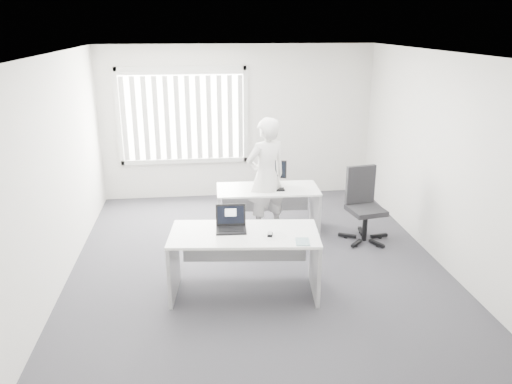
{
  "coord_description": "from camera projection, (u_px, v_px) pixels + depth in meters",
  "views": [
    {
      "loc": [
        -0.76,
        -6.1,
        3.15
      ],
      "look_at": [
        -0.01,
        0.15,
        1.01
      ],
      "focal_mm": 35.0,
      "sensor_mm": 36.0,
      "label": 1
    }
  ],
  "objects": [
    {
      "name": "ground",
      "position": [
        258.0,
        265.0,
        6.83
      ],
      "size": [
        6.0,
        6.0,
        0.0
      ],
      "primitive_type": "plane",
      "color": "#444349",
      "rests_on": "ground"
    },
    {
      "name": "wall_back",
      "position": [
        238.0,
        123.0,
        9.2
      ],
      "size": [
        5.0,
        0.02,
        2.8
      ],
      "primitive_type": "cube",
      "color": "silver",
      "rests_on": "ground"
    },
    {
      "name": "wall_front",
      "position": [
        310.0,
        281.0,
        3.56
      ],
      "size": [
        5.0,
        0.02,
        2.8
      ],
      "primitive_type": "cube",
      "color": "silver",
      "rests_on": "ground"
    },
    {
      "name": "wall_left",
      "position": [
        55.0,
        173.0,
        6.1
      ],
      "size": [
        0.02,
        6.0,
        2.8
      ],
      "primitive_type": "cube",
      "color": "silver",
      "rests_on": "ground"
    },
    {
      "name": "wall_right",
      "position": [
        443.0,
        161.0,
        6.67
      ],
      "size": [
        0.02,
        6.0,
        2.8
      ],
      "primitive_type": "cube",
      "color": "silver",
      "rests_on": "ground"
    },
    {
      "name": "ceiling",
      "position": [
        258.0,
        54.0,
        5.93
      ],
      "size": [
        5.0,
        6.0,
        0.02
      ],
      "primitive_type": "cube",
      "color": "white",
      "rests_on": "wall_back"
    },
    {
      "name": "window",
      "position": [
        183.0,
        116.0,
        9.0
      ],
      "size": [
        2.32,
        0.06,
        1.76
      ],
      "primitive_type": "cube",
      "color": "silver",
      "rests_on": "wall_back"
    },
    {
      "name": "blinds",
      "position": [
        183.0,
        118.0,
        8.96
      ],
      "size": [
        2.2,
        0.1,
        1.5
      ],
      "primitive_type": null,
      "color": "silver",
      "rests_on": "wall_back"
    },
    {
      "name": "desk_near",
      "position": [
        244.0,
        250.0,
        5.95
      ],
      "size": [
        1.83,
        1.0,
        0.8
      ],
      "rotation": [
        0.0,
        0.0,
        -0.11
      ],
      "color": "white",
      "rests_on": "ground"
    },
    {
      "name": "desk_far",
      "position": [
        268.0,
        200.0,
        7.79
      ],
      "size": [
        1.59,
        0.79,
        0.72
      ],
      "rotation": [
        0.0,
        0.0,
        -0.04
      ],
      "color": "white",
      "rests_on": "ground"
    },
    {
      "name": "office_chair",
      "position": [
        364.0,
        218.0,
        7.55
      ],
      "size": [
        0.74,
        0.74,
        1.12
      ],
      "rotation": [
        0.0,
        0.0,
        0.18
      ],
      "color": "black",
      "rests_on": "ground"
    },
    {
      "name": "person",
      "position": [
        266.0,
        177.0,
        7.61
      ],
      "size": [
        0.79,
        0.67,
        1.84
      ],
      "primitive_type": "imported",
      "rotation": [
        0.0,
        0.0,
        3.55
      ],
      "color": "silver",
      "rests_on": "ground"
    },
    {
      "name": "laptop",
      "position": [
        231.0,
        220.0,
        5.88
      ],
      "size": [
        0.38,
        0.34,
        0.28
      ],
      "primitive_type": null,
      "rotation": [
        0.0,
        0.0,
        -0.05
      ],
      "color": "black",
      "rests_on": "desk_near"
    },
    {
      "name": "paper_sheet",
      "position": [
        275.0,
        236.0,
        5.78
      ],
      "size": [
        0.31,
        0.26,
        0.0
      ],
      "primitive_type": "cube",
      "rotation": [
        0.0,
        0.0,
        0.3
      ],
      "color": "silver",
      "rests_on": "desk_near"
    },
    {
      "name": "mouse",
      "position": [
        270.0,
        234.0,
        5.79
      ],
      "size": [
        0.08,
        0.11,
        0.04
      ],
      "primitive_type": null,
      "rotation": [
        0.0,
        0.0,
        -0.23
      ],
      "color": "#B3B3B5",
      "rests_on": "paper_sheet"
    },
    {
      "name": "booklet",
      "position": [
        303.0,
        242.0,
        5.63
      ],
      "size": [
        0.18,
        0.23,
        0.01
      ],
      "primitive_type": "cube",
      "rotation": [
        0.0,
        0.0,
        -0.13
      ],
      "color": "silver",
      "rests_on": "desk_near"
    },
    {
      "name": "keyboard",
      "position": [
        271.0,
        190.0,
        7.63
      ],
      "size": [
        0.42,
        0.15,
        0.02
      ],
      "primitive_type": "cube",
      "rotation": [
        0.0,
        0.0,
        -0.01
      ],
      "color": "black",
      "rests_on": "desk_far"
    },
    {
      "name": "monitor",
      "position": [
        274.0,
        172.0,
        7.9
      ],
      "size": [
        0.4,
        0.22,
        0.38
      ],
      "primitive_type": null,
      "rotation": [
        0.0,
        0.0,
        -0.29
      ],
      "color": "black",
      "rests_on": "desk_far"
    }
  ]
}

